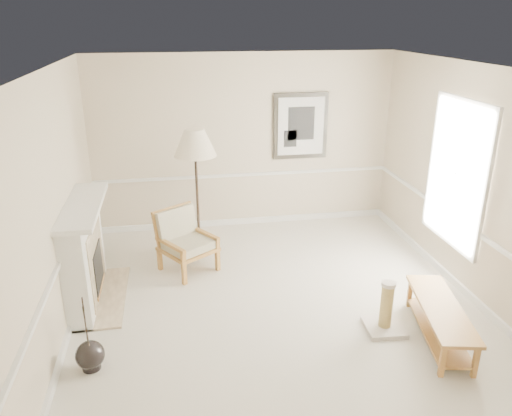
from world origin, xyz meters
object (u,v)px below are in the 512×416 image
(bench, at_px, (440,317))
(scratching_post, at_px, (385,315))
(floor_lamp, at_px, (195,146))
(floor_vase, at_px, (90,356))
(armchair, at_px, (183,238))

(bench, relative_size, scratching_post, 2.39)
(floor_lamp, bearing_deg, floor_vase, -117.24)
(floor_lamp, bearing_deg, scratching_post, -49.97)
(floor_vase, height_order, armchair, armchair)
(bench, bearing_deg, floor_lamp, 133.86)
(floor_vase, bearing_deg, floor_lamp, 62.76)
(armchair, xyz_separation_m, scratching_post, (2.23, -1.95, -0.28))
(floor_vase, distance_m, armchair, 2.35)
(armchair, height_order, bench, armchair)
(floor_vase, bearing_deg, bench, -1.80)
(floor_vase, distance_m, bench, 3.81)
(floor_vase, height_order, floor_lamp, floor_lamp)
(armchair, distance_m, scratching_post, 2.97)
(floor_vase, height_order, bench, floor_vase)
(scratching_post, bearing_deg, bench, -25.60)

